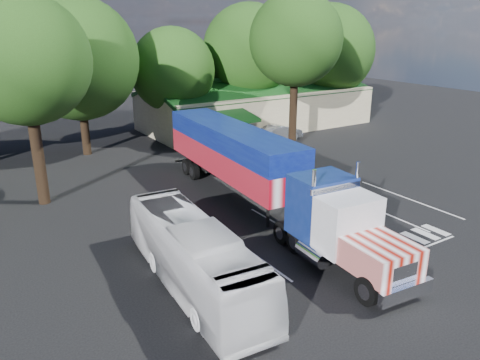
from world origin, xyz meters
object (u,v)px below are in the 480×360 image
semi_truck (254,166)px  bicycle (273,166)px  woman (294,178)px  silver_sedan (279,133)px  tour_bus (194,256)px

semi_truck → bicycle: semi_truck is taller
woman → semi_truck: bearing=83.8°
semi_truck → bicycle: (5.20, 5.03, -2.17)m
woman → silver_sedan: 13.74m
silver_sedan → woman: bearing=142.3°
woman → tour_bus: size_ratio=0.15×
woman → bicycle: 3.87m
semi_truck → tour_bus: (-7.30, -6.26, -1.18)m
silver_sedan → tour_bus: bearing=130.5°
semi_truck → tour_bus: semi_truck is taller
semi_truck → woman: semi_truck is taller
woman → bicycle: bearing=-38.5°
tour_bus → silver_sedan: bearing=49.3°
bicycle → silver_sedan: (6.50, 7.79, 0.28)m
bicycle → silver_sedan: silver_sedan is taller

